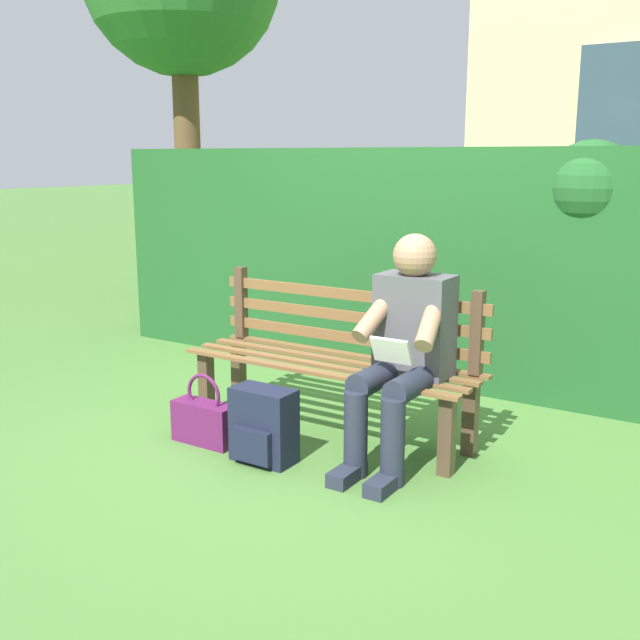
{
  "coord_description": "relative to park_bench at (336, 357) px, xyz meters",
  "views": [
    {
      "loc": [
        -2.1,
        3.39,
        1.53
      ],
      "look_at": [
        0.0,
        0.1,
        0.68
      ],
      "focal_mm": 42.22,
      "sensor_mm": 36.0,
      "label": 1
    }
  ],
  "objects": [
    {
      "name": "ground",
      "position": [
        0.0,
        0.07,
        -0.44
      ],
      "size": [
        60.0,
        60.0,
        0.0
      ],
      "primitive_type": "plane",
      "color": "#477533"
    },
    {
      "name": "park_bench",
      "position": [
        0.0,
        0.0,
        0.0
      ],
      "size": [
        1.69,
        0.47,
        0.87
      ],
      "color": "#4C3828",
      "rests_on": "ground"
    },
    {
      "name": "person_seated",
      "position": [
        -0.5,
        0.17,
        0.17
      ],
      "size": [
        0.44,
        0.73,
        1.16
      ],
      "color": "#4C4C51",
      "rests_on": "ground"
    },
    {
      "name": "hedge_backdrop",
      "position": [
        0.33,
        -1.37,
        0.39
      ],
      "size": [
        4.56,
        0.69,
        1.63
      ],
      "color": "#1E5123",
      "rests_on": "ground"
    },
    {
      "name": "backpack",
      "position": [
        0.09,
        0.57,
        -0.25
      ],
      "size": [
        0.33,
        0.25,
        0.39
      ],
      "color": "#191E33",
      "rests_on": "ground"
    },
    {
      "name": "handbag",
      "position": [
        0.51,
        0.54,
        -0.31
      ],
      "size": [
        0.37,
        0.14,
        0.39
      ],
      "color": "#59194C",
      "rests_on": "ground"
    }
  ]
}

